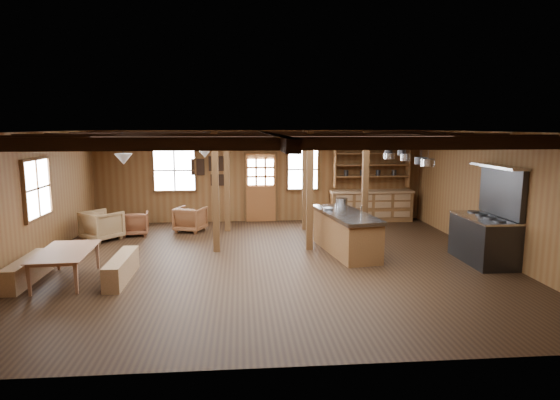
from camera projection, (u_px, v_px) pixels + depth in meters
name	position (u px, v px, depth m)	size (l,w,h in m)	color
room	(270.00, 198.00, 9.93)	(10.04, 9.04, 2.84)	black
ceiling_joists	(269.00, 137.00, 9.90)	(9.80, 8.82, 0.18)	black
timber_posts	(285.00, 186.00, 12.02)	(3.95, 2.35, 2.80)	#412812
back_door	(261.00, 193.00, 14.39)	(1.02, 0.08, 2.15)	brown
window_back_left	(174.00, 170.00, 14.07)	(1.32, 0.06, 1.32)	white
window_back_right	(303.00, 169.00, 14.40)	(1.02, 0.06, 1.32)	white
window_left	(37.00, 188.00, 9.97)	(0.14, 1.24, 1.32)	white
notice_boards	(211.00, 169.00, 14.15)	(1.08, 0.03, 0.90)	beige
back_counter	(371.00, 202.00, 14.47)	(2.55, 0.60, 2.45)	brown
pendant_lamps	(168.00, 156.00, 10.59)	(1.86, 2.36, 0.66)	#2A2A2D
pot_rack	(405.00, 156.00, 10.25)	(0.40, 3.00, 0.43)	#2A2A2D
kitchen_island	(346.00, 232.00, 10.86)	(1.25, 2.60, 1.20)	brown
step_stool	(342.00, 241.00, 11.06)	(0.50, 0.35, 0.44)	olive
commercial_range	(487.00, 232.00, 10.05)	(0.87, 1.71, 2.10)	#2A2A2D
dining_table	(68.00, 266.00, 8.85)	(1.69, 0.94, 0.59)	#8D5C40
bench_wall	(27.00, 271.00, 8.80)	(0.31, 1.63, 0.45)	olive
bench_aisle	(122.00, 268.00, 8.94)	(0.31, 1.66, 0.46)	olive
armchair_a	(135.00, 223.00, 12.62)	(0.68, 0.70, 0.64)	brown
armchair_b	(191.00, 219.00, 13.07)	(0.74, 0.76, 0.69)	brown
armchair_c	(102.00, 225.00, 12.06)	(0.82, 0.85, 0.77)	olive
counter_pot	(341.00, 202.00, 11.77)	(0.31, 0.31, 0.18)	#ADAFB4
bowl	(328.00, 209.00, 11.16)	(0.23, 0.23, 0.06)	silver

